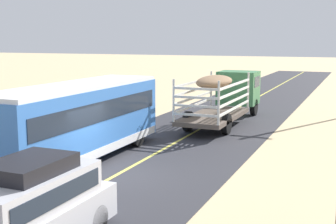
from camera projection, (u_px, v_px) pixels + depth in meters
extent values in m
plane|color=#CCB284|center=(116.00, 176.00, 17.08)|extent=(240.00, 240.00, 0.00)
cube|color=#2D2D33|center=(116.00, 175.00, 17.08)|extent=(8.00, 120.00, 0.02)
cube|color=#D8CC4C|center=(116.00, 175.00, 17.08)|extent=(0.16, 117.60, 0.00)
cube|color=silver|center=(35.00, 223.00, 10.93)|extent=(1.90, 4.60, 0.90)
cube|color=silver|center=(29.00, 191.00, 10.66)|extent=(1.75, 3.59, 0.80)
cube|color=#192333|center=(29.00, 190.00, 10.65)|extent=(1.79, 3.22, 0.44)
cube|color=black|center=(29.00, 166.00, 10.61)|extent=(1.42, 2.07, 0.36)
cylinder|color=black|center=(45.00, 210.00, 12.59)|extent=(0.26, 0.76, 0.76)
cylinder|color=black|center=(96.00, 219.00, 11.95)|extent=(0.26, 0.76, 0.76)
cube|color=#3F7F4C|center=(238.00, 88.00, 30.65)|extent=(2.50, 2.20, 2.20)
cube|color=#192333|center=(238.00, 81.00, 30.58)|extent=(2.53, 1.54, 0.70)
cube|color=brown|center=(214.00, 116.00, 25.91)|extent=(2.50, 6.40, 0.24)
cylinder|color=silver|center=(211.00, 88.00, 29.03)|extent=(0.12, 0.12, 2.20)
cylinder|color=silver|center=(248.00, 90.00, 28.11)|extent=(0.12, 0.12, 2.20)
cylinder|color=silver|center=(174.00, 101.00, 23.32)|extent=(0.12, 0.12, 2.20)
cylinder|color=silver|center=(219.00, 103.00, 22.40)|extent=(0.12, 0.12, 2.20)
cube|color=silver|center=(194.00, 105.00, 26.29)|extent=(0.08, 6.30, 0.12)
cube|color=silver|center=(235.00, 108.00, 25.35)|extent=(0.08, 6.30, 0.12)
cube|color=silver|center=(195.00, 115.00, 22.95)|extent=(2.40, 0.08, 0.12)
cube|color=silver|center=(194.00, 98.00, 26.22)|extent=(0.08, 6.30, 0.12)
cube|color=silver|center=(235.00, 100.00, 25.29)|extent=(0.08, 6.30, 0.12)
cube|color=silver|center=(196.00, 106.00, 22.88)|extent=(2.40, 0.08, 0.12)
cube|color=silver|center=(194.00, 90.00, 26.15)|extent=(0.08, 6.30, 0.12)
cube|color=silver|center=(235.00, 92.00, 25.22)|extent=(0.08, 6.30, 0.12)
cube|color=silver|center=(196.00, 98.00, 22.81)|extent=(2.40, 0.08, 0.12)
cube|color=silver|center=(194.00, 82.00, 26.08)|extent=(0.08, 6.30, 0.12)
cube|color=silver|center=(236.00, 84.00, 25.15)|extent=(0.08, 6.30, 0.12)
cube|color=silver|center=(196.00, 89.00, 22.74)|extent=(2.40, 0.08, 0.12)
ellipsoid|color=#8C6B4C|center=(215.00, 82.00, 25.60)|extent=(1.75, 3.84, 0.70)
cylinder|color=black|center=(222.00, 105.00, 31.26)|extent=(0.32, 1.10, 1.10)
cylinder|color=black|center=(254.00, 107.00, 30.42)|extent=(0.32, 1.10, 1.10)
cylinder|color=black|center=(188.00, 121.00, 25.19)|extent=(0.32, 1.10, 1.10)
cylinder|color=black|center=(226.00, 124.00, 24.35)|extent=(0.32, 1.10, 1.10)
cube|color=#3872C6|center=(78.00, 120.00, 18.92)|extent=(2.50, 10.00, 2.70)
cube|color=white|center=(77.00, 86.00, 18.69)|extent=(2.45, 9.80, 0.16)
cube|color=#192333|center=(77.00, 109.00, 18.84)|extent=(2.54, 9.20, 0.80)
cube|color=silver|center=(79.00, 147.00, 19.10)|extent=(2.53, 9.80, 0.36)
cylinder|color=black|center=(97.00, 132.00, 22.48)|extent=(0.30, 1.00, 1.00)
cylinder|color=black|center=(137.00, 136.00, 21.64)|extent=(0.30, 1.00, 1.00)
cylinder|color=black|center=(2.00, 165.00, 16.57)|extent=(0.30, 1.00, 1.00)
cylinder|color=black|center=(52.00, 172.00, 15.73)|extent=(0.30, 1.00, 1.00)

